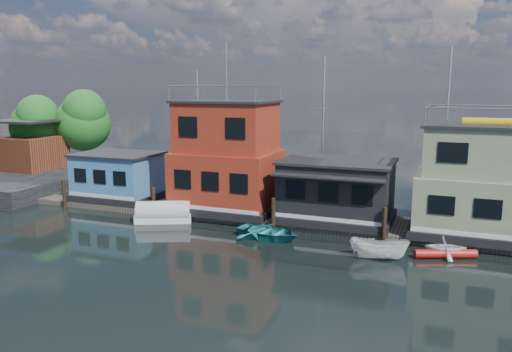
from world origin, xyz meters
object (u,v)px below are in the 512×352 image
at_px(tarp_runabout, 164,213).
at_px(houseboat_red, 227,159).
at_px(motorboat, 379,249).
at_px(dinghy_teal, 268,232).
at_px(dinghy_white, 445,247).
at_px(red_kayak, 446,254).
at_px(houseboat_blue, 118,176).
at_px(houseboat_dark, 337,190).
at_px(houseboat_green, 486,183).

bearing_deg(tarp_runabout, houseboat_red, 21.74).
bearing_deg(motorboat, dinghy_teal, 76.96).
bearing_deg(houseboat_red, dinghy_white, -15.04).
distance_m(houseboat_red, dinghy_teal, 7.48).
relative_size(houseboat_red, red_kayak, 3.53).
xyz_separation_m(houseboat_blue, houseboat_dark, (17.50, -0.02, 0.21)).
distance_m(dinghy_teal, red_kayak, 10.26).
bearing_deg(motorboat, houseboat_blue, 72.69).
xyz_separation_m(dinghy_teal, motorboat, (6.89, -1.36, 0.19)).
relative_size(houseboat_red, tarp_runabout, 2.90).
bearing_deg(red_kayak, dinghy_white, 76.94).
height_order(houseboat_dark, tarp_runabout, houseboat_dark).
bearing_deg(dinghy_teal, houseboat_red, 57.13).
height_order(dinghy_teal, dinghy_white, dinghy_white).
relative_size(houseboat_green, tarp_runabout, 2.05).
relative_size(houseboat_dark, red_kayak, 2.20).
relative_size(houseboat_dark, tarp_runabout, 1.81).
xyz_separation_m(red_kayak, dinghy_white, (-0.03, 0.23, 0.34)).
bearing_deg(motorboat, houseboat_red, 61.50).
xyz_separation_m(tarp_runabout, dinghy_white, (18.27, -0.60, 0.01)).
xyz_separation_m(houseboat_red, tarp_runabout, (-3.32, -3.42, -3.53)).
bearing_deg(houseboat_dark, houseboat_blue, 179.94).
relative_size(houseboat_blue, houseboat_dark, 0.86).
bearing_deg(houseboat_blue, dinghy_teal, -17.42).
relative_size(houseboat_dark, dinghy_white, 3.32).
distance_m(houseboat_green, dinghy_teal, 13.42).
height_order(houseboat_blue, houseboat_dark, houseboat_dark).
height_order(houseboat_red, dinghy_teal, houseboat_red).
bearing_deg(motorboat, houseboat_dark, 30.08).
bearing_deg(dinghy_white, houseboat_dark, 49.91).
distance_m(houseboat_red, houseboat_dark, 8.18).
xyz_separation_m(houseboat_blue, houseboat_red, (9.50, 0.00, 1.90)).
distance_m(houseboat_blue, red_kayak, 24.93).
xyz_separation_m(houseboat_green, red_kayak, (-2.01, -4.25, -3.30)).
height_order(houseboat_red, houseboat_green, houseboat_red).
bearing_deg(houseboat_red, motorboat, -26.60).
bearing_deg(houseboat_dark, dinghy_teal, -126.31).
xyz_separation_m(houseboat_green, motorboat, (-5.38, -5.82, -2.94)).
xyz_separation_m(houseboat_red, motorboat, (11.62, -5.82, -3.49)).
height_order(houseboat_green, dinghy_white, houseboat_green).
bearing_deg(tarp_runabout, dinghy_teal, -31.54).
xyz_separation_m(dinghy_teal, tarp_runabout, (-8.05, 1.04, 0.16)).
relative_size(dinghy_teal, motorboat, 1.28).
relative_size(houseboat_blue, dinghy_teal, 1.58).
distance_m(houseboat_blue, motorboat, 21.97).
distance_m(dinghy_teal, motorboat, 7.02).
distance_m(houseboat_red, motorboat, 13.46).
distance_m(houseboat_green, tarp_runabout, 20.82).
height_order(houseboat_dark, houseboat_green, houseboat_green).
xyz_separation_m(houseboat_red, dinghy_white, (14.96, -4.02, -3.52)).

